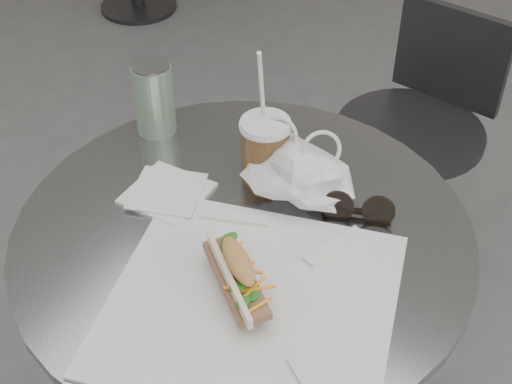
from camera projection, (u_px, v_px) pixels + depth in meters
The scene contains 9 objects.
cafe_table at pixel (245, 333), 1.35m from camera, with size 0.76×0.76×0.74m.
chair_far at pixel (410, 163), 1.96m from camera, with size 0.39×0.41×0.73m.
sandwich_paper at pixel (252, 302), 1.05m from camera, with size 0.41×0.39×0.00m, color white.
banh_mi at pixel (237, 275), 1.04m from camera, with size 0.21×0.20×0.07m.
iced_coffee at pixel (265, 149), 1.23m from camera, with size 0.09×0.09×0.26m.
sunglasses at pixel (358, 210), 1.17m from camera, with size 0.12×0.06×0.05m.
plastic_bag at pixel (294, 172), 1.21m from camera, with size 0.19×0.15×0.10m, color white, non-canonical shape.
napkin_stack at pixel (167, 193), 1.23m from camera, with size 0.15×0.15×0.01m.
drink_can at pixel (154, 98), 1.33m from camera, with size 0.08×0.08×0.14m.
Camera 1 is at (0.45, -0.52, 1.55)m, focal length 50.00 mm.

